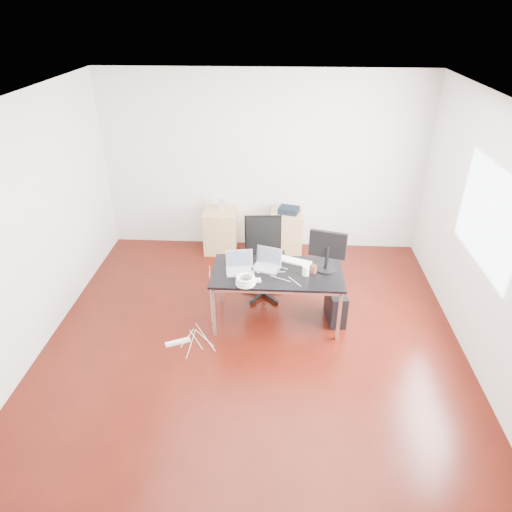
# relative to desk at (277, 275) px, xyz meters

# --- Properties ---
(room_shell) EXTENTS (5.00, 5.00, 5.00)m
(room_shell) POSITION_rel_desk_xyz_m (-0.23, -0.39, 0.73)
(room_shell) COLOR #360C06
(room_shell) RESTS_ON ground
(desk) EXTENTS (1.60, 0.80, 0.73)m
(desk) POSITION_rel_desk_xyz_m (0.00, 0.00, 0.00)
(desk) COLOR black
(desk) RESTS_ON ground
(office_chair) EXTENTS (0.52, 0.54, 1.08)m
(office_chair) POSITION_rel_desk_xyz_m (-0.20, 0.64, -0.07)
(office_chair) COLOR black
(office_chair) RESTS_ON ground
(filing_cabinet_left) EXTENTS (0.50, 0.50, 0.70)m
(filing_cabinet_left) POSITION_rel_desk_xyz_m (-0.94, 1.84, -0.33)
(filing_cabinet_left) COLOR tan
(filing_cabinet_left) RESTS_ON ground
(filing_cabinet_right) EXTENTS (0.50, 0.50, 0.70)m
(filing_cabinet_right) POSITION_rel_desk_xyz_m (0.13, 1.84, -0.33)
(filing_cabinet_right) COLOR tan
(filing_cabinet_right) RESTS_ON ground
(pc_tower) EXTENTS (0.26, 0.47, 0.44)m
(pc_tower) POSITION_rel_desk_xyz_m (0.76, 0.05, -0.46)
(pc_tower) COLOR black
(pc_tower) RESTS_ON ground
(wastebasket) EXTENTS (0.30, 0.30, 0.28)m
(wastebasket) POSITION_rel_desk_xyz_m (-0.33, 1.73, -0.54)
(wastebasket) COLOR black
(wastebasket) RESTS_ON ground
(power_strip) EXTENTS (0.30, 0.18, 0.04)m
(power_strip) POSITION_rel_desk_xyz_m (-1.18, -0.54, -0.66)
(power_strip) COLOR white
(power_strip) RESTS_ON ground
(laptop_left) EXTENTS (0.37, 0.30, 0.23)m
(laptop_left) POSITION_rel_desk_xyz_m (-0.46, 0.00, 0.11)
(laptop_left) COLOR silver
(laptop_left) RESTS_ON desk
(laptop_right) EXTENTS (0.39, 0.34, 0.23)m
(laptop_right) POSITION_rel_desk_xyz_m (-0.13, 0.10, 0.11)
(laptop_right) COLOR silver
(laptop_right) RESTS_ON desk
(monitor) EXTENTS (0.45, 0.26, 0.51)m
(monitor) POSITION_rel_desk_xyz_m (0.60, 0.10, 0.34)
(monitor) COLOR black
(monitor) RESTS_ON desk
(keyboard) EXTENTS (0.46, 0.30, 0.02)m
(keyboard) POSITION_rel_desk_xyz_m (0.21, 0.25, 0.06)
(keyboard) COLOR white
(keyboard) RESTS_ON desk
(cup_white) EXTENTS (0.09, 0.09, 0.12)m
(cup_white) POSITION_rel_desk_xyz_m (0.34, -0.06, 0.11)
(cup_white) COLOR white
(cup_white) RESTS_ON desk
(cup_brown) EXTENTS (0.08, 0.08, 0.10)m
(cup_brown) POSITION_rel_desk_xyz_m (0.44, 0.00, 0.10)
(cup_brown) COLOR #532F1C
(cup_brown) RESTS_ON desk
(cable_coil) EXTENTS (0.24, 0.24, 0.11)m
(cable_coil) POSITION_rel_desk_xyz_m (-0.36, -0.31, 0.11)
(cable_coil) COLOR white
(cable_coil) RESTS_ON desk
(power_adapter) EXTENTS (0.08, 0.08, 0.03)m
(power_adapter) POSITION_rel_desk_xyz_m (-0.23, -0.23, 0.07)
(power_adapter) COLOR white
(power_adapter) RESTS_ON desk
(speaker) EXTENTS (0.09, 0.08, 0.18)m
(speaker) POSITION_rel_desk_xyz_m (-0.91, 1.88, 0.11)
(speaker) COLOR #9E9E9E
(speaker) RESTS_ON filing_cabinet_left
(navy_garment) EXTENTS (0.35, 0.31, 0.09)m
(navy_garment) POSITION_rel_desk_xyz_m (0.15, 1.83, 0.07)
(navy_garment) COLOR black
(navy_garment) RESTS_ON filing_cabinet_right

